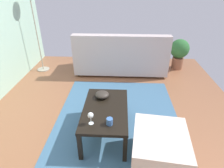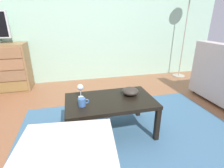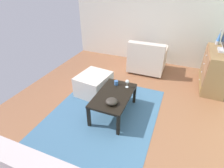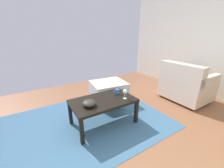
{
  "view_description": "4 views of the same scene",
  "coord_description": "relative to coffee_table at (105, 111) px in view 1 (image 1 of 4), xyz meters",
  "views": [
    {
      "loc": [
        -2.08,
        -0.23,
        1.93
      ],
      "look_at": [
        0.23,
        -0.11,
        0.66
      ],
      "focal_mm": 30.66,
      "sensor_mm": 36.0,
      "label": 1
    },
    {
      "loc": [
        -0.41,
        -1.7,
        1.27
      ],
      "look_at": [
        -0.03,
        -0.17,
        0.67
      ],
      "focal_mm": 26.98,
      "sensor_mm": 36.0,
      "label": 2
    },
    {
      "loc": [
        2.39,
        0.91,
        2.24
      ],
      "look_at": [
        -0.18,
        -0.14,
        0.53
      ],
      "focal_mm": 28.53,
      "sensor_mm": 36.0,
      "label": 3
    },
    {
      "loc": [
        0.89,
        1.7,
        1.41
      ],
      "look_at": [
        -0.15,
        0.02,
        0.69
      ],
      "focal_mm": 22.21,
      "sensor_mm": 36.0,
      "label": 4
    }
  ],
  "objects": [
    {
      "name": "ground_plane",
      "position": [
        0.02,
        0.04,
        -0.4
      ],
      "size": [
        5.95,
        4.5,
        0.05
      ],
      "primitive_type": "cube",
      "color": "brown"
    },
    {
      "name": "ottoman",
      "position": [
        -0.48,
        -0.66,
        -0.16
      ],
      "size": [
        0.76,
        0.67,
        0.44
      ],
      "primitive_type": "cube",
      "rotation": [
        0.0,
        0.0,
        -0.11
      ],
      "color": "beige",
      "rests_on": "ground_plane"
    },
    {
      "name": "couch_large",
      "position": [
        2.08,
        -0.18,
        -0.02
      ],
      "size": [
        0.85,
        2.05,
        0.93
      ],
      "color": "#332319",
      "rests_on": "ground_plane"
    },
    {
      "name": "mug",
      "position": [
        -0.32,
        -0.08,
        0.09
      ],
      "size": [
        0.11,
        0.08,
        0.08
      ],
      "color": "#3A64A3",
      "rests_on": "coffee_table"
    },
    {
      "name": "wine_glass",
      "position": [
        -0.32,
        0.14,
        0.17
      ],
      "size": [
        0.07,
        0.07,
        0.16
      ],
      "color": "silver",
      "rests_on": "coffee_table"
    },
    {
      "name": "bowl_decorative",
      "position": [
        0.26,
        0.07,
        0.1
      ],
      "size": [
        0.2,
        0.2,
        0.09
      ],
      "primitive_type": "ellipsoid",
      "color": "#302A24",
      "rests_on": "coffee_table"
    },
    {
      "name": "coffee_table",
      "position": [
        0.0,
        0.0,
        0.0
      ],
      "size": [
        0.99,
        0.59,
        0.43
      ],
      "color": "black",
      "rests_on": "ground_plane"
    },
    {
      "name": "potted_plant",
      "position": [
        2.34,
        -1.56,
        0.05
      ],
      "size": [
        0.44,
        0.44,
        0.72
      ],
      "color": "brown",
      "rests_on": "ground_plane"
    },
    {
      "name": "area_rug",
      "position": [
        0.22,
        -0.16,
        -0.38
      ],
      "size": [
        2.6,
        1.9,
        0.01
      ],
      "primitive_type": "cube",
      "color": "#3D6485",
      "rests_on": "ground_plane"
    }
  ]
}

